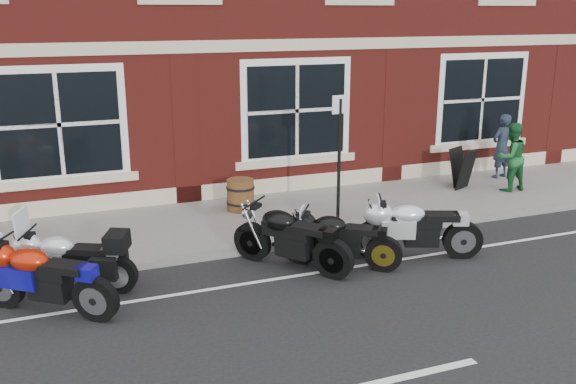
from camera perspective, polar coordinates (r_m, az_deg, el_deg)
name	(u,v)px	position (r m, az deg, el deg)	size (l,w,h in m)	color
ground	(315,278)	(10.31, 2.44, -7.67)	(80.00, 80.00, 0.00)	black
sidewalk	(255,220)	(12.91, -2.92, -2.47)	(30.00, 3.00, 0.12)	slate
kerb	(283,246)	(11.51, -0.41, -4.78)	(30.00, 0.16, 0.12)	slate
moto_touring_silver	(68,258)	(10.23, -18.94, -5.54)	(1.84, 1.01, 1.31)	black
moto_sport_red	(45,276)	(9.59, -20.78, -6.96)	(1.81, 1.45, 0.98)	black
moto_sport_black	(340,237)	(10.61, 4.61, -4.04)	(1.69, 1.26, 0.90)	black
moto_sport_silver	(416,226)	(11.16, 11.28, -3.00)	(2.07, 0.97, 0.99)	black
moto_naked_black	(290,235)	(10.50, 0.18, -3.87)	(1.46, 1.84, 1.00)	black
pedestrian_left	(501,146)	(16.60, 18.45, 3.90)	(0.58, 0.38, 1.58)	#1B2431
pedestrian_right	(511,157)	(15.44, 19.21, 2.96)	(0.76, 0.59, 1.57)	#195928
a_board_sign	(462,168)	(15.42, 15.22, 2.04)	(0.56, 0.37, 0.93)	black
barrel_planter	(241,195)	(13.27, -4.24, -0.24)	(0.59, 0.59, 0.65)	#422011
parking_sign	(339,150)	(12.34, 4.58, 3.78)	(0.35, 0.07, 2.47)	black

